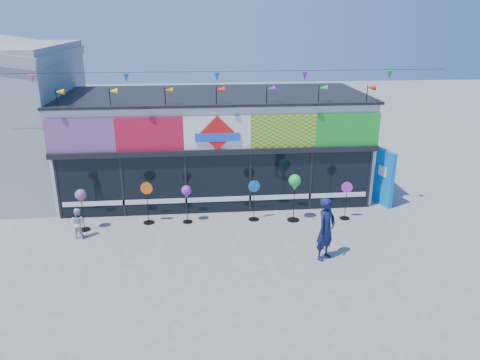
{
  "coord_description": "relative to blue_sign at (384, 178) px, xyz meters",
  "views": [
    {
      "loc": [
        -0.74,
        -12.95,
        7.05
      ],
      "look_at": [
        0.68,
        2.0,
        1.77
      ],
      "focal_mm": 35.0,
      "sensor_mm": 36.0,
      "label": 1
    }
  ],
  "objects": [
    {
      "name": "spinner_2",
      "position": [
        -7.66,
        -1.03,
        0.02
      ],
      "size": [
        0.36,
        0.36,
        1.41
      ],
      "color": "black",
      "rests_on": "ground"
    },
    {
      "name": "blue_sign",
      "position": [
        0.0,
        0.0,
        0.0
      ],
      "size": [
        0.41,
        1.11,
        2.2
      ],
      "rotation": [
        0.0,
        0.0,
        0.23
      ],
      "color": "blue",
      "rests_on": "ground"
    },
    {
      "name": "kite_shop",
      "position": [
        -6.49,
        2.29,
        0.94
      ],
      "size": [
        16.0,
        5.7,
        5.31
      ],
      "color": "silver",
      "rests_on": "ground"
    },
    {
      "name": "spinner_3",
      "position": [
        -5.24,
        -1.04,
        -0.3
      ],
      "size": [
        0.43,
        0.39,
        1.52
      ],
      "color": "black",
      "rests_on": "ground"
    },
    {
      "name": "child",
      "position": [
        -11.28,
        -1.92,
        -0.58
      ],
      "size": [
        0.58,
        0.45,
        1.05
      ],
      "primitive_type": "imported",
      "rotation": [
        0.0,
        0.0,
        2.8
      ],
      "color": "silver",
      "rests_on": "ground"
    },
    {
      "name": "spinner_5",
      "position": [
        -1.9,
        -1.26,
        -0.35
      ],
      "size": [
        0.4,
        0.36,
        1.43
      ],
      "color": "black",
      "rests_on": "ground"
    },
    {
      "name": "adult_man",
      "position": [
        -3.43,
        -4.1,
        -0.12
      ],
      "size": [
        0.85,
        0.83,
        1.98
      ],
      "primitive_type": "imported",
      "rotation": [
        0.0,
        0.0,
        0.72
      ],
      "color": "#141740",
      "rests_on": "ground"
    },
    {
      "name": "spinner_1",
      "position": [
        -9.05,
        -0.96,
        -0.28
      ],
      "size": [
        0.44,
        0.4,
        1.55
      ],
      "color": "black",
      "rests_on": "ground"
    },
    {
      "name": "spinner_4",
      "position": [
        -3.81,
        -1.23,
        0.31
      ],
      "size": [
        0.45,
        0.45,
        1.76
      ],
      "color": "black",
      "rests_on": "ground"
    },
    {
      "name": "spinner_0",
      "position": [
        -11.22,
        -1.35,
        0.11
      ],
      "size": [
        0.38,
        0.38,
        1.51
      ],
      "color": "black",
      "rests_on": "ground"
    },
    {
      "name": "ground",
      "position": [
        -6.49,
        -3.66,
        -1.11
      ],
      "size": [
        80.0,
        80.0,
        0.0
      ],
      "primitive_type": "plane",
      "color": "slate",
      "rests_on": "ground"
    }
  ]
}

